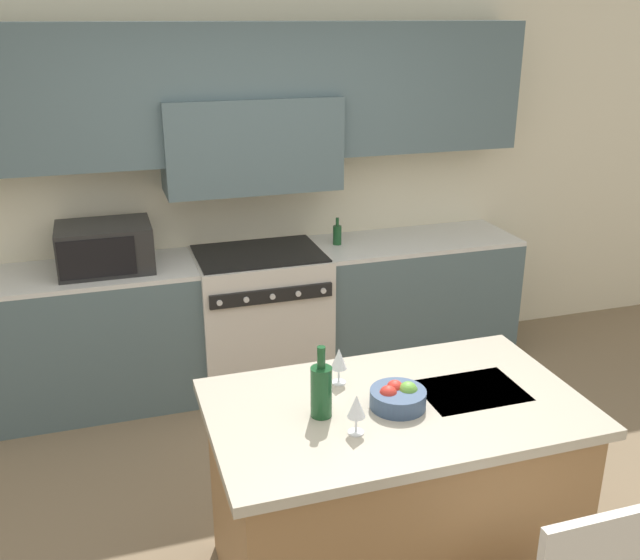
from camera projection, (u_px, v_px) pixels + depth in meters
name	position (u px, v px, depth m)	size (l,w,h in m)	color
ground_plane	(347.00, 545.00, 3.49)	(10.00, 10.00, 0.00)	#7A664C
back_cabinetry	(247.00, 147.00, 4.76)	(10.00, 0.46, 2.70)	beige
back_counter	(260.00, 318.00, 4.94)	(3.75, 0.62, 0.93)	#4C6066
range_stove	(261.00, 318.00, 4.92)	(0.87, 0.70, 0.95)	beige
microwave	(105.00, 247.00, 4.44)	(0.57, 0.43, 0.29)	black
kitchen_island	(392.00, 492.00, 3.15)	(1.57, 0.93, 0.91)	olive
wine_bottle	(321.00, 390.00, 2.86)	(0.09, 0.09, 0.31)	#194723
wine_glass_near	(356.00, 407.00, 2.74)	(0.07, 0.07, 0.17)	white
wine_glass_far	(339.00, 360.00, 3.11)	(0.07, 0.07, 0.17)	white
fruit_bowl	(398.00, 397.00, 2.95)	(0.23, 0.23, 0.11)	#384C6B
oil_bottle_on_counter	(337.00, 234.00, 4.95)	(0.06, 0.06, 0.19)	#194723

